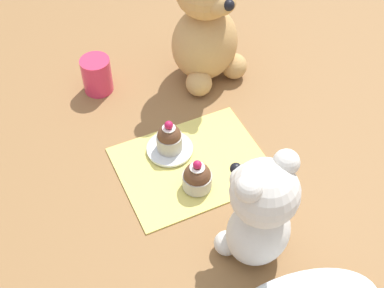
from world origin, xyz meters
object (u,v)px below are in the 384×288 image
Objects in this scene: teddy_bear_tan at (206,24)px; cupcake_near_cream_bear at (197,177)px; cupcake_near_tan_bear at (169,138)px; saucer_plate at (170,149)px; teddy_bear_cream at (260,212)px; juice_glass at (97,75)px.

cupcake_near_cream_bear is at bearing -129.15° from teddy_bear_tan.
cupcake_near_cream_bear is 0.95× the size of cupcake_near_tan_bear.
teddy_bear_tan is 0.25m from saucer_plate.
teddy_bear_cream is 0.46m from juice_glass.
teddy_bear_cream reaches higher than cupcake_near_tan_bear.
teddy_bear_cream reaches higher than saucer_plate.
cupcake_near_cream_bear is at bearing -93.90° from teddy_bear_cream.
cupcake_near_tan_bear is 0.90× the size of juice_glass.
teddy_bear_tan is at bearing -120.16° from teddy_bear_cream.
cupcake_near_cream_bear is (0.03, -0.15, -0.07)m from teddy_bear_cream.
teddy_bear_cream is 0.26m from saucer_plate.
cupcake_near_cream_bear is 0.09m from cupcake_near_tan_bear.
cupcake_near_cream_bear is 0.85× the size of juice_glass.
cupcake_near_tan_bear reaches higher than juice_glass.
cupcake_near_tan_bear reaches higher than saucer_plate.
saucer_plate is 1.13× the size of juice_glass.
cupcake_near_cream_bear is 0.76× the size of saucer_plate.
teddy_bear_cream is 3.32× the size of cupcake_near_cream_bear.
teddy_bear_cream is at bearing 102.43° from juice_glass.
teddy_bear_tan is (-0.11, -0.40, 0.02)m from teddy_bear_cream.
teddy_bear_tan is 3.65× the size of juice_glass.
cupcake_near_cream_bear is (0.14, 0.25, -0.10)m from teddy_bear_tan.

